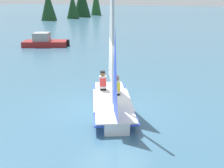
{
  "coord_description": "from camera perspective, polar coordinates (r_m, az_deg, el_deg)",
  "views": [
    {
      "loc": [
        -8.79,
        -4.66,
        4.05
      ],
      "look_at": [
        0.0,
        0.0,
        0.97
      ],
      "focal_mm": 45.0,
      "sensor_mm": 36.0,
      "label": 1
    }
  ],
  "objects": [
    {
      "name": "sailor_crew",
      "position": [
        11.61,
        -1.86,
        0.08
      ],
      "size": [
        0.43,
        0.41,
        1.16
      ],
      "rotation": [
        0.0,
        0.0,
        3.7
      ],
      "color": "black",
      "rests_on": "ground_plane"
    },
    {
      "name": "treeline_shore",
      "position": [
        61.1,
        -7.04,
        16.23
      ],
      "size": [
        20.13,
        4.26,
        7.0
      ],
      "color": "#193D1E",
      "rests_on": "ground_plane"
    },
    {
      "name": "sailor_helm",
      "position": [
        11.01,
        0.9,
        -0.94
      ],
      "size": [
        0.43,
        0.41,
        1.16
      ],
      "rotation": [
        0.0,
        0.0,
        3.7
      ],
      "color": "black",
      "rests_on": "ground_plane"
    },
    {
      "name": "sailboat_main",
      "position": [
        10.52,
        -0.02,
        -1.05
      ],
      "size": [
        4.49,
        3.54,
        5.19
      ],
      "rotation": [
        0.0,
        0.0,
        3.7
      ],
      "color": "silver",
      "rests_on": "ground_plane"
    },
    {
      "name": "ground_plane",
      "position": [
        10.74,
        0.0,
        -4.94
      ],
      "size": [
        260.0,
        260.0,
        0.0
      ],
      "primitive_type": "plane",
      "color": "#38607A"
    },
    {
      "name": "motorboat_distant",
      "position": [
        25.17,
        -13.56,
        8.41
      ],
      "size": [
        3.34,
        4.09,
        1.16
      ],
      "rotation": [
        0.0,
        0.0,
        2.07
      ],
      "color": "maroon",
      "rests_on": "ground_plane"
    }
  ]
}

